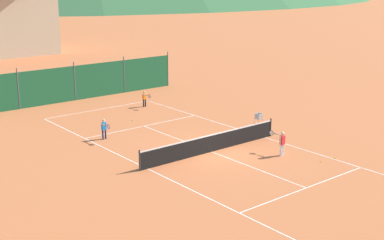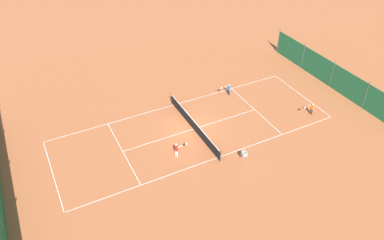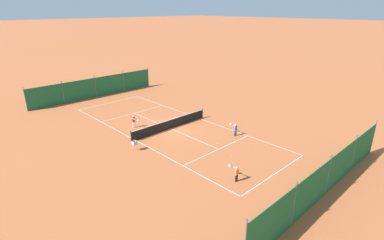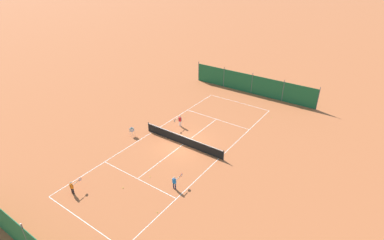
{
  "view_description": "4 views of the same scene",
  "coord_description": "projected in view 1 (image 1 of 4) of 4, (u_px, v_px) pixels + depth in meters",
  "views": [
    {
      "loc": [
        -17.76,
        -20.29,
        9.12
      ],
      "look_at": [
        0.42,
        2.16,
        1.22
      ],
      "focal_mm": 50.0,
      "sensor_mm": 36.0,
      "label": 1
    },
    {
      "loc": [
        22.57,
        -11.64,
        20.15
      ],
      "look_at": [
        0.3,
        -0.29,
        1.29
      ],
      "focal_mm": 35.0,
      "sensor_mm": 36.0,
      "label": 2
    },
    {
      "loc": [
        17.49,
        21.4,
        11.34
      ],
      "look_at": [
        -0.71,
        2.37,
        1.37
      ],
      "focal_mm": 28.0,
      "sensor_mm": 36.0,
      "label": 3
    },
    {
      "loc": [
        -14.98,
        19.83,
        16.22
      ],
      "look_at": [
        0.67,
        -2.47,
        1.43
      ],
      "focal_mm": 28.0,
      "sensor_mm": 36.0,
      "label": 4
    }
  ],
  "objects": [
    {
      "name": "tennis_net",
      "position": [
        211.0,
        143.0,
        28.26
      ],
      "size": [
        9.18,
        0.08,
        1.06
      ],
      "color": "#2D2D2D",
      "rests_on": "ground"
    },
    {
      "name": "tennis_ball_near_corner",
      "position": [
        73.0,
        130.0,
        32.31
      ],
      "size": [
        0.07,
        0.07,
        0.07
      ],
      "primitive_type": "sphere",
      "color": "#CCE033",
      "rests_on": "ground"
    },
    {
      "name": "tennis_ball_alley_left",
      "position": [
        133.0,
        120.0,
        34.41
      ],
      "size": [
        0.07,
        0.07,
        0.07
      ],
      "primitive_type": "sphere",
      "color": "#CCE033",
      "rests_on": "ground"
    },
    {
      "name": "ball_hopper",
      "position": [
        259.0,
        117.0,
        32.71
      ],
      "size": [
        0.36,
        0.36,
        0.89
      ],
      "color": "#B7B7BC",
      "rests_on": "ground"
    },
    {
      "name": "player_far_service",
      "position": [
        145.0,
        98.0,
        37.85
      ],
      "size": [
        0.39,
        0.99,
        1.15
      ],
      "color": "black",
      "rests_on": "ground"
    },
    {
      "name": "court_line_markings",
      "position": [
        211.0,
        152.0,
        28.39
      ],
      "size": [
        8.25,
        23.85,
        0.01
      ],
      "color": "white",
      "rests_on": "ground"
    },
    {
      "name": "windscreen_fence_far",
      "position": [
        75.0,
        83.0,
        39.67
      ],
      "size": [
        17.28,
        0.08,
        2.9
      ],
      "color": "#1E6038",
      "rests_on": "ground"
    },
    {
      "name": "tennis_ball_service_box",
      "position": [
        321.0,
        161.0,
        26.85
      ],
      "size": [
        0.07,
        0.07,
        0.07
      ],
      "primitive_type": "sphere",
      "color": "#CCE033",
      "rests_on": "ground"
    },
    {
      "name": "tennis_ball_by_net_right",
      "position": [
        141.0,
        130.0,
        32.18
      ],
      "size": [
        0.07,
        0.07,
        0.07
      ],
      "primitive_type": "sphere",
      "color": "#CCE033",
      "rests_on": "ground"
    },
    {
      "name": "player_near_service",
      "position": [
        104.0,
        128.0,
        30.37
      ],
      "size": [
        0.4,
        1.0,
        1.18
      ],
      "color": "#23284C",
      "rests_on": "ground"
    },
    {
      "name": "ground_plane",
      "position": [
        211.0,
        152.0,
        28.4
      ],
      "size": [
        600.0,
        600.0,
        0.0
      ],
      "primitive_type": "plane",
      "color": "#B25B33"
    },
    {
      "name": "player_far_baseline",
      "position": [
        282.0,
        142.0,
        27.66
      ],
      "size": [
        0.43,
        1.08,
        1.28
      ],
      "color": "white",
      "rests_on": "ground"
    },
    {
      "name": "tennis_ball_mid_court",
      "position": [
        335.0,
        158.0,
        27.35
      ],
      "size": [
        0.07,
        0.07,
        0.07
      ],
      "primitive_type": "sphere",
      "color": "#CCE033",
      "rests_on": "ground"
    }
  ]
}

